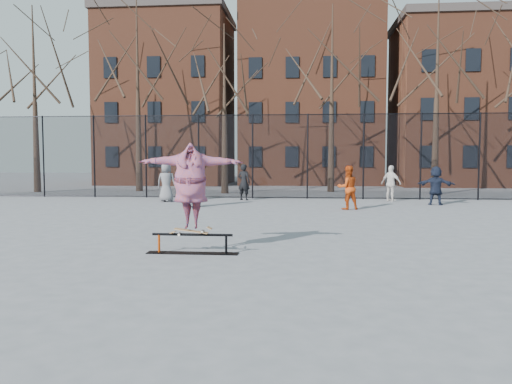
# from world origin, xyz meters

# --- Properties ---
(ground) EXTENTS (100.00, 100.00, 0.00)m
(ground) POSITION_xyz_m (0.00, 0.00, 0.00)
(ground) COLOR slate
(skate_rail) EXTENTS (1.88, 0.29, 0.41)m
(skate_rail) POSITION_xyz_m (-1.27, -0.71, 0.16)
(skate_rail) COLOR black
(skate_rail) RESTS_ON ground
(skateboard) EXTENTS (0.75, 0.18, 0.09)m
(skateboard) POSITION_xyz_m (-1.29, -0.71, 0.46)
(skateboard) COLOR olive
(skateboard) RESTS_ON skate_rail
(skater) EXTENTS (2.17, 0.75, 1.74)m
(skater) POSITION_xyz_m (-1.29, -0.71, 1.37)
(skater) COLOR #5E3586
(skater) RESTS_ON skateboard
(bystander_grey) EXTENTS (0.87, 0.60, 1.69)m
(bystander_grey) POSITION_xyz_m (-3.33, 8.68, 0.85)
(bystander_grey) COLOR #595A5E
(bystander_grey) RESTS_ON ground
(bystander_black) EXTENTS (0.71, 0.59, 1.65)m
(bystander_black) POSITION_xyz_m (-1.70, 12.00, 0.83)
(bystander_black) COLOR black
(bystander_black) RESTS_ON ground
(bystander_red) EXTENTS (0.94, 0.82, 1.65)m
(bystander_red) POSITION_xyz_m (2.66, 8.28, 0.82)
(bystander_red) COLOR #AD3A0F
(bystander_red) RESTS_ON ground
(bystander_white) EXTENTS (0.98, 0.90, 1.61)m
(bystander_white) POSITION_xyz_m (4.91, 12.00, 0.80)
(bystander_white) COLOR silver
(bystander_white) RESTS_ON ground
(bystander_navy) EXTENTS (1.56, 0.91, 1.60)m
(bystander_navy) POSITION_xyz_m (6.44, 10.42, 0.80)
(bystander_navy) COLOR #181F31
(bystander_navy) RESTS_ON ground
(bystander_extra) EXTENTS (0.89, 0.62, 1.75)m
(bystander_extra) POSITION_xyz_m (-4.99, 10.79, 0.88)
(bystander_extra) COLOR slate
(bystander_extra) RESTS_ON ground
(fence) EXTENTS (34.03, 0.07, 4.00)m
(fence) POSITION_xyz_m (-0.01, 13.00, 2.05)
(fence) COLOR black
(fence) RESTS_ON ground
(tree_row) EXTENTS (33.66, 7.46, 10.67)m
(tree_row) POSITION_xyz_m (-0.25, 17.15, 7.36)
(tree_row) COLOR black
(tree_row) RESTS_ON ground
(rowhouses) EXTENTS (29.00, 7.00, 13.00)m
(rowhouses) POSITION_xyz_m (0.72, 26.00, 6.06)
(rowhouses) COLOR brown
(rowhouses) RESTS_ON ground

